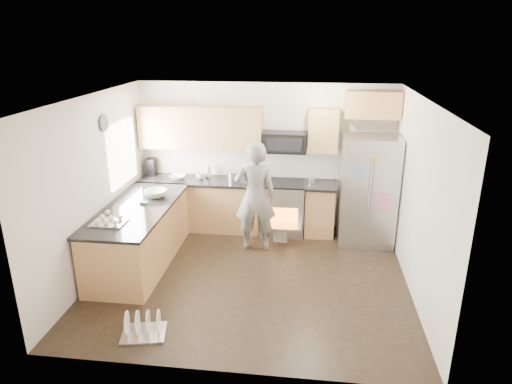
# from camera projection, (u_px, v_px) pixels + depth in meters

# --- Properties ---
(ground) EXTENTS (4.50, 4.50, 0.00)m
(ground) POSITION_uv_depth(u_px,v_px,m) (251.00, 277.00, 6.71)
(ground) COLOR black
(ground) RESTS_ON ground
(room_shell) EXTENTS (4.54, 4.04, 2.62)m
(room_shell) POSITION_uv_depth(u_px,v_px,m) (248.00, 167.00, 6.17)
(room_shell) COLOR silver
(room_shell) RESTS_ON ground
(back_cabinet_run) EXTENTS (4.45, 0.64, 2.50)m
(back_cabinet_run) POSITION_uv_depth(u_px,v_px,m) (231.00, 177.00, 8.09)
(back_cabinet_run) COLOR #B58448
(back_cabinet_run) RESTS_ON ground
(peninsula) EXTENTS (0.96, 2.36, 1.04)m
(peninsula) POSITION_uv_depth(u_px,v_px,m) (140.00, 235.00, 6.99)
(peninsula) COLOR #B58448
(peninsula) RESTS_ON ground
(stove_range) EXTENTS (0.76, 0.97, 1.79)m
(stove_range) POSITION_uv_depth(u_px,v_px,m) (283.00, 196.00, 8.03)
(stove_range) COLOR #B7B7BC
(stove_range) RESTS_ON ground
(refrigerator) EXTENTS (0.91, 0.73, 1.84)m
(refrigerator) POSITION_uv_depth(u_px,v_px,m) (368.00, 191.00, 7.55)
(refrigerator) COLOR #B7B7BC
(refrigerator) RESTS_ON ground
(person) EXTENTS (0.72, 0.52, 1.82)m
(person) POSITION_uv_depth(u_px,v_px,m) (255.00, 197.00, 7.30)
(person) COLOR gray
(person) RESTS_ON ground
(dish_rack) EXTENTS (0.59, 0.51, 0.32)m
(dish_rack) POSITION_uv_depth(u_px,v_px,m) (143.00, 329.00, 5.40)
(dish_rack) COLOR #B7B7BC
(dish_rack) RESTS_ON ground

